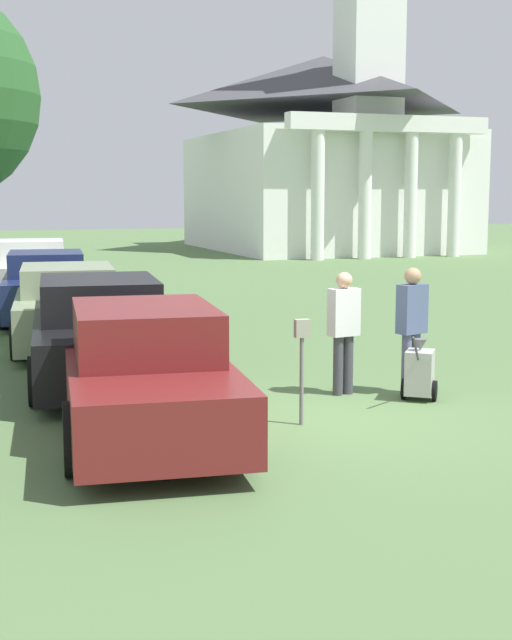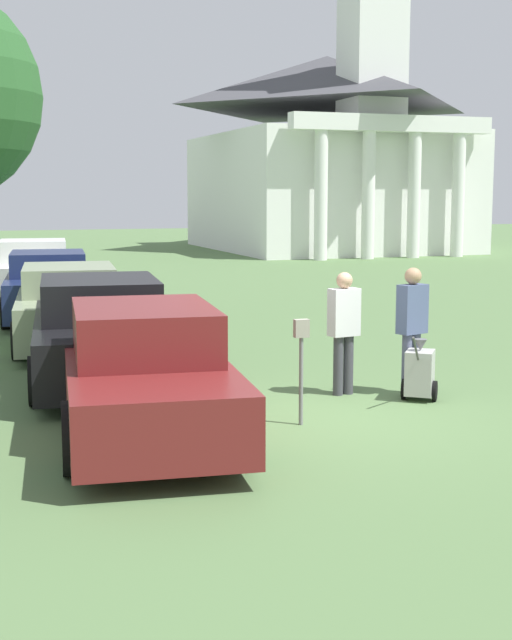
{
  "view_description": "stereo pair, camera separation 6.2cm",
  "coord_description": "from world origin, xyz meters",
  "px_view_note": "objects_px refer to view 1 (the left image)",
  "views": [
    {
      "loc": [
        -4.42,
        -10.01,
        2.8
      ],
      "look_at": [
        -0.45,
        1.24,
        1.1
      ],
      "focal_mm": 50.0,
      "sensor_mm": 36.0,
      "label": 1
    },
    {
      "loc": [
        -4.36,
        -10.03,
        2.8
      ],
      "look_at": [
        -0.45,
        1.24,
        1.1
      ],
      "focal_mm": 50.0,
      "sensor_mm": 36.0,
      "label": 2
    }
  ],
  "objects_px": {
    "parked_car_navy": "(47,287)",
    "church": "(326,144)",
    "person_worker": "(344,325)",
    "person_supervisor": "(412,322)",
    "equipment_cart": "(420,372)",
    "parked_car_white": "(31,272)",
    "parked_car_black": "(99,333)",
    "parking_meter": "(302,351)",
    "parked_car_maroon": "(144,372)",
    "parked_car_sage": "(68,307)"
  },
  "relations": [
    {
      "from": "parked_car_navy",
      "to": "church",
      "type": "xyz_separation_m",
      "value": [
        16.05,
        20.87,
        4.49
      ]
    },
    {
      "from": "person_worker",
      "to": "person_supervisor",
      "type": "height_order",
      "value": "person_supervisor"
    },
    {
      "from": "equipment_cart",
      "to": "parked_car_white",
      "type": "bearing_deg",
      "value": 142.75
    },
    {
      "from": "parked_car_navy",
      "to": "parked_car_white",
      "type": "height_order",
      "value": "parked_car_white"
    },
    {
      "from": "parked_car_black",
      "to": "parking_meter",
      "type": "height_order",
      "value": "parked_car_black"
    },
    {
      "from": "parked_car_maroon",
      "to": "parked_car_navy",
      "type": "bearing_deg",
      "value": 96.4
    },
    {
      "from": "parked_car_navy",
      "to": "church",
      "type": "height_order",
      "value": "church"
    },
    {
      "from": "parked_car_maroon",
      "to": "equipment_cart",
      "type": "relative_size",
      "value": 5.32
    },
    {
      "from": "parking_meter",
      "to": "parked_car_navy",
      "type": "bearing_deg",
      "value": 100.0
    },
    {
      "from": "person_supervisor",
      "to": "equipment_cart",
      "type": "xyz_separation_m",
      "value": [
        -0.06,
        -0.36,
        -0.64
      ]
    },
    {
      "from": "parked_car_maroon",
      "to": "parked_car_black",
      "type": "relative_size",
      "value": 0.99
    },
    {
      "from": "parked_car_sage",
      "to": "parked_car_navy",
      "type": "height_order",
      "value": "parked_car_navy"
    },
    {
      "from": "parked_car_black",
      "to": "person_worker",
      "type": "relative_size",
      "value": 3.12
    },
    {
      "from": "parking_meter",
      "to": "equipment_cart",
      "type": "bearing_deg",
      "value": 18.62
    },
    {
      "from": "parked_car_maroon",
      "to": "parking_meter",
      "type": "distance_m",
      "value": 1.91
    },
    {
      "from": "person_worker",
      "to": "church",
      "type": "height_order",
      "value": "church"
    },
    {
      "from": "parked_car_black",
      "to": "parked_car_sage",
      "type": "height_order",
      "value": "parked_car_black"
    },
    {
      "from": "parked_car_black",
      "to": "person_supervisor",
      "type": "xyz_separation_m",
      "value": [
        3.94,
        -2.48,
        0.31
      ]
    },
    {
      "from": "parked_car_navy",
      "to": "church",
      "type": "relative_size",
      "value": 0.24
    },
    {
      "from": "parked_car_sage",
      "to": "parking_meter",
      "type": "bearing_deg",
      "value": -68.76
    },
    {
      "from": "parked_car_white",
      "to": "church",
      "type": "relative_size",
      "value": 0.24
    },
    {
      "from": "parked_car_white",
      "to": "church",
      "type": "height_order",
      "value": "church"
    },
    {
      "from": "parked_car_white",
      "to": "church",
      "type": "distance_m",
      "value": 24.0
    },
    {
      "from": "parked_car_white",
      "to": "parking_meter",
      "type": "distance_m",
      "value": 14.27
    },
    {
      "from": "parked_car_white",
      "to": "equipment_cart",
      "type": "distance_m",
      "value": 14.02
    },
    {
      "from": "parked_car_white",
      "to": "person_worker",
      "type": "bearing_deg",
      "value": -70.24
    },
    {
      "from": "person_worker",
      "to": "person_supervisor",
      "type": "relative_size",
      "value": 0.96
    },
    {
      "from": "church",
      "to": "equipment_cart",
      "type": "bearing_deg",
      "value": -111.6
    },
    {
      "from": "person_worker",
      "to": "equipment_cart",
      "type": "xyz_separation_m",
      "value": [
        0.84,
        -0.66,
        -0.6
      ]
    },
    {
      "from": "parked_car_black",
      "to": "parked_car_navy",
      "type": "height_order",
      "value": "parked_car_black"
    },
    {
      "from": "parked_car_black",
      "to": "person_supervisor",
      "type": "distance_m",
      "value": 4.67
    },
    {
      "from": "parked_car_sage",
      "to": "parked_car_black",
      "type": "bearing_deg",
      "value": -83.6
    },
    {
      "from": "parked_car_white",
      "to": "equipment_cart",
      "type": "xyz_separation_m",
      "value": [
        3.88,
        -13.47,
        -0.35
      ]
    },
    {
      "from": "parked_car_black",
      "to": "parked_car_white",
      "type": "xyz_separation_m",
      "value": [
        0.0,
        10.63,
        0.03
      ]
    },
    {
      "from": "person_worker",
      "to": "parked_car_black",
      "type": "bearing_deg",
      "value": -44.72
    },
    {
      "from": "parking_meter",
      "to": "person_worker",
      "type": "height_order",
      "value": "person_worker"
    },
    {
      "from": "equipment_cart",
      "to": "church",
      "type": "distance_m",
      "value": 33.42
    },
    {
      "from": "parked_car_navy",
      "to": "person_worker",
      "type": "bearing_deg",
      "value": -65.34
    },
    {
      "from": "parked_car_sage",
      "to": "parked_car_white",
      "type": "height_order",
      "value": "parked_car_white"
    },
    {
      "from": "church",
      "to": "parking_meter",
      "type": "bearing_deg",
      "value": -114.3
    },
    {
      "from": "parked_car_sage",
      "to": "parked_car_navy",
      "type": "relative_size",
      "value": 1.07
    },
    {
      "from": "equipment_cart",
      "to": "person_worker",
      "type": "bearing_deg",
      "value": 178.4
    },
    {
      "from": "parked_car_maroon",
      "to": "church",
      "type": "xyz_separation_m",
      "value": [
        16.05,
        31.05,
        4.49
      ]
    },
    {
      "from": "parked_car_white",
      "to": "parked_car_maroon",
      "type": "bearing_deg",
      "value": -83.6
    },
    {
      "from": "church",
      "to": "parked_car_white",
      "type": "bearing_deg",
      "value": -132.9
    },
    {
      "from": "parked_car_black",
      "to": "parked_car_navy",
      "type": "bearing_deg",
      "value": 96.4
    },
    {
      "from": "parked_car_navy",
      "to": "parking_meter",
      "type": "height_order",
      "value": "parked_car_navy"
    },
    {
      "from": "parking_meter",
      "to": "church",
      "type": "distance_m",
      "value": 34.75
    },
    {
      "from": "parked_car_black",
      "to": "church",
      "type": "height_order",
      "value": "church"
    },
    {
      "from": "person_supervisor",
      "to": "equipment_cart",
      "type": "bearing_deg",
      "value": 63.2
    }
  ]
}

